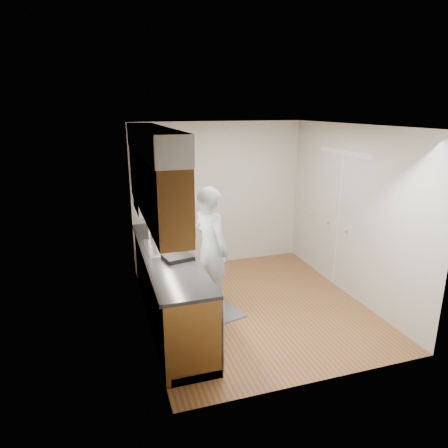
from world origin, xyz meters
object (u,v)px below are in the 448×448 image
(soap_bottle_a, at_px, (160,229))
(soda_can, at_px, (169,235))
(soap_bottle_b, at_px, (172,228))
(person, at_px, (211,241))
(dish_rack, at_px, (178,257))
(steel_can, at_px, (176,232))

(soap_bottle_a, bearing_deg, soda_can, -29.45)
(soap_bottle_b, xyz_separation_m, soda_can, (-0.09, -0.23, -0.03))
(person, bearing_deg, dish_rack, 103.48)
(soap_bottle_a, bearing_deg, dish_rack, -84.96)
(person, xyz_separation_m, steel_can, (-0.37, 0.55, -0.00))
(steel_can, bearing_deg, dish_rack, -99.29)
(person, bearing_deg, soap_bottle_a, 28.51)
(soap_bottle_b, relative_size, soda_can, 1.50)
(person, bearing_deg, steel_can, 10.69)
(steel_can, relative_size, dish_rack, 0.33)
(steel_can, height_order, dish_rack, steel_can)
(soap_bottle_a, height_order, soda_can, soap_bottle_a)
(soap_bottle_b, distance_m, dish_rack, 1.04)
(soda_can, bearing_deg, soap_bottle_b, 67.79)
(soap_bottle_a, relative_size, soda_can, 2.29)
(steel_can, xyz_separation_m, dish_rack, (-0.15, -0.94, -0.03))
(person, relative_size, soda_can, 16.37)
(soap_bottle_b, bearing_deg, person, -58.19)
(person, relative_size, steel_can, 17.85)
(soap_bottle_b, xyz_separation_m, steel_can, (0.03, -0.09, -0.03))
(dish_rack, bearing_deg, soap_bottle_b, 70.63)
(soap_bottle_b, xyz_separation_m, dish_rack, (-0.13, -1.03, -0.06))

